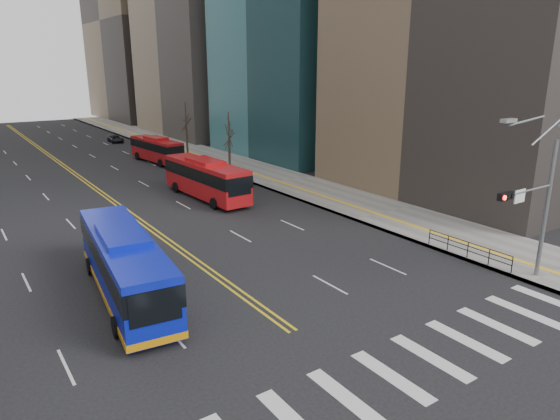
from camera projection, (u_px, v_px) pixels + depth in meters
name	position (u px, v px, depth m)	size (l,w,h in m)	color
ground	(370.00, 387.00, 19.07)	(220.00, 220.00, 0.00)	black
sidewalk_right	(221.00, 160.00, 64.19)	(7.00, 130.00, 0.15)	gray
crosswalk	(370.00, 387.00, 19.07)	(26.70, 4.00, 0.01)	silver
centerline	(60.00, 163.00, 62.62)	(0.55, 100.00, 0.01)	gold
signal_mast	(534.00, 200.00, 26.77)	(5.37, 0.37, 9.39)	slate
pedestrian_railing	(468.00, 247.00, 31.36)	(0.06, 6.06, 1.02)	black
street_trees	(14.00, 153.00, 41.17)	(35.20, 47.20, 7.60)	#31251E
blue_bus	(125.00, 263.00, 26.05)	(4.03, 12.75, 3.64)	#0C1AB6
red_bus_near	(206.00, 177.00, 45.58)	(3.29, 11.64, 3.65)	red
red_bus_far	(156.00, 148.00, 62.62)	(3.29, 10.28, 3.23)	red
car_dark_mid	(233.00, 176.00, 51.69)	(1.85, 4.61, 1.57)	black
car_dark_far	(116.00, 139.00, 79.34)	(1.81, 3.92, 1.09)	black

